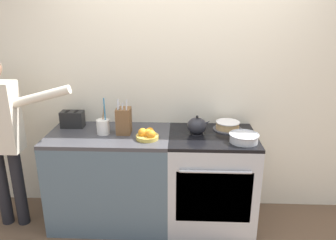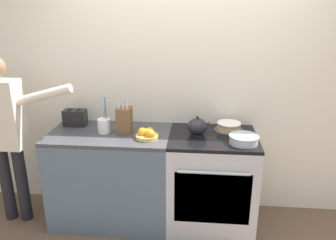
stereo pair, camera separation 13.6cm
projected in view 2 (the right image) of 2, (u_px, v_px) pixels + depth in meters
The scene contains 11 objects.
wall_back at pixel (185, 85), 3.19m from camera, with size 8.00×0.04×2.60m.
counter_cabinet at pixel (112, 176), 3.19m from camera, with size 1.12×0.66×0.91m.
stove_range at pixel (211, 181), 3.10m from camera, with size 0.79×0.69×0.91m.
layer_cake at pixel (229, 127), 3.08m from camera, with size 0.27×0.27×0.08m.
tea_kettle at pixel (197, 126), 2.97m from camera, with size 0.22×0.18×0.18m.
mixing_bowl at pixel (244, 139), 2.78m from camera, with size 0.26×0.26×0.07m.
knife_block at pixel (124, 120), 3.00m from camera, with size 0.13×0.15×0.34m.
utensil_crock at pixel (104, 125), 3.01m from camera, with size 0.12×0.12×0.34m.
fruit_bowl at pixel (147, 134), 2.88m from camera, with size 0.20×0.20×0.10m.
toaster at pixel (75, 118), 3.20m from camera, with size 0.23×0.12×0.16m.
person_baker at pixel (6, 128), 3.00m from camera, with size 0.92×0.20×1.62m.
Camera 2 is at (0.13, -2.45, 2.00)m, focal length 35.00 mm.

